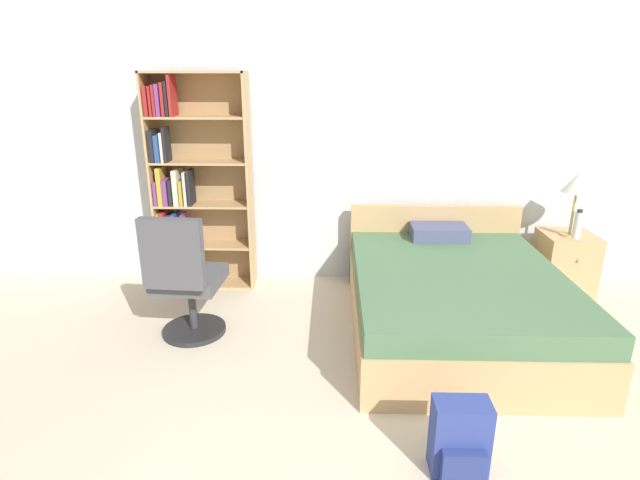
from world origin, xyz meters
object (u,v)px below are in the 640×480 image
at_px(bookshelf, 189,186).
at_px(backpack_blue, 460,440).
at_px(nightstand, 565,264).
at_px(table_lamp, 578,185).
at_px(bed, 454,298).
at_px(water_bottle, 578,225).
at_px(office_chair, 185,282).

relative_size(bookshelf, backpack_blue, 4.77).
xyz_separation_m(bookshelf, nightstand, (3.45, -0.13, -0.68)).
xyz_separation_m(bookshelf, backpack_blue, (1.97, -2.37, -0.77)).
bearing_deg(nightstand, table_lamp, -120.14).
xyz_separation_m(bookshelf, bed, (2.27, -0.85, -0.69)).
distance_m(bookshelf, water_bottle, 3.47).
bearing_deg(office_chair, bookshelf, 101.64).
height_order(office_chair, table_lamp, table_lamp).
height_order(nightstand, backpack_blue, nightstand).
xyz_separation_m(bookshelf, office_chair, (0.22, -1.05, -0.49)).
bearing_deg(bookshelf, office_chair, -78.36).
bearing_deg(table_lamp, office_chair, -164.56).
distance_m(bed, backpack_blue, 1.55).
xyz_separation_m(nightstand, backpack_blue, (-1.48, -2.24, -0.09)).
bearing_deg(table_lamp, water_bottle, -69.68).
xyz_separation_m(table_lamp, backpack_blue, (-1.46, -2.20, -0.83)).
distance_m(table_lamp, water_bottle, 0.34).
bearing_deg(bed, office_chair, -174.30).
height_order(bookshelf, backpack_blue, bookshelf).
bearing_deg(nightstand, bed, -148.44).
distance_m(bookshelf, office_chair, 1.18).
xyz_separation_m(office_chair, water_bottle, (3.23, 0.82, 0.22)).
xyz_separation_m(office_chair, table_lamp, (3.21, 0.89, 0.55)).
bearing_deg(bed, water_bottle, 27.54).
distance_m(bed, table_lamp, 1.54).
bearing_deg(office_chair, table_lamp, 15.44).
bearing_deg(water_bottle, backpack_blue, -124.86).
xyz_separation_m(office_chair, nightstand, (3.23, 0.93, -0.19)).
relative_size(bookshelf, office_chair, 1.93).
height_order(bed, table_lamp, table_lamp).
height_order(bookshelf, bed, bookshelf).
bearing_deg(backpack_blue, office_chair, 143.13).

